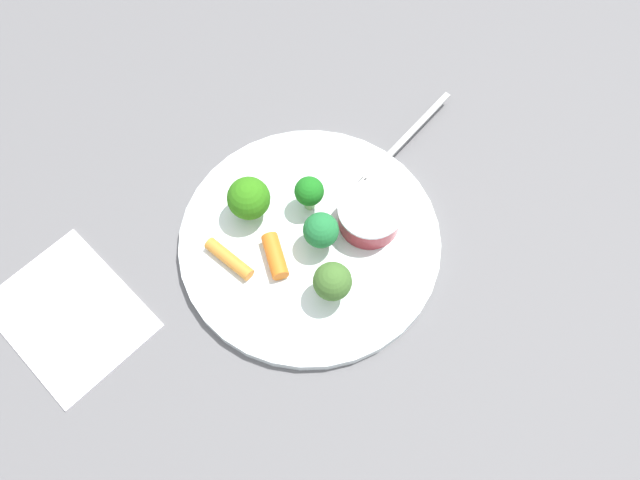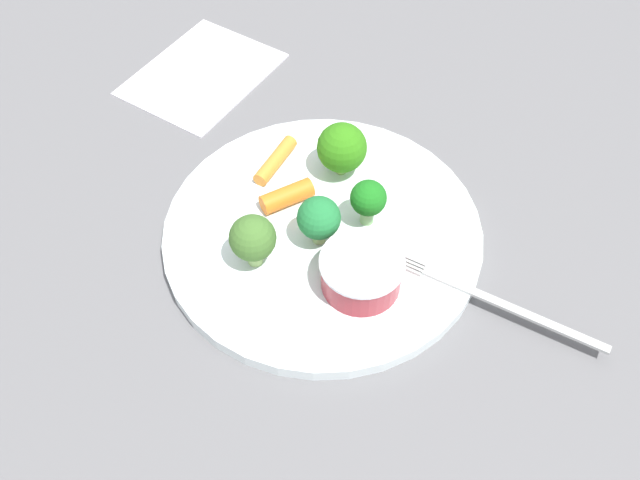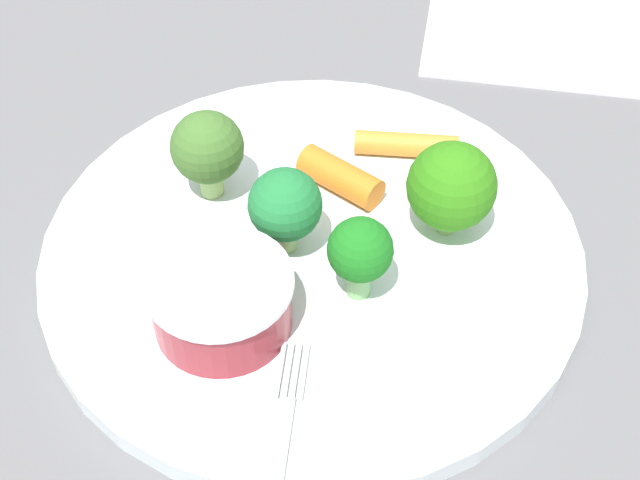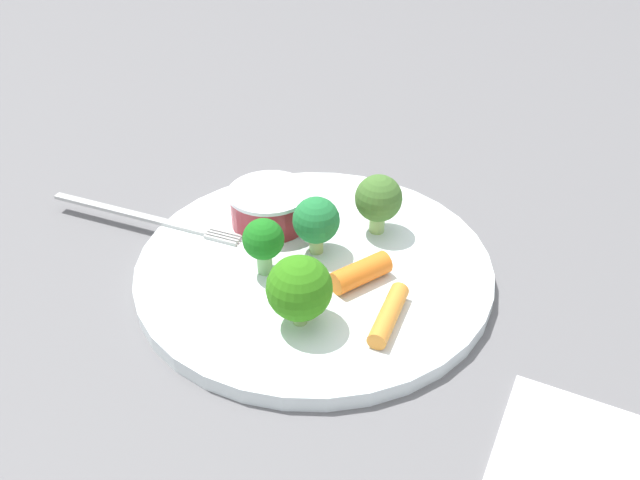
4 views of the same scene
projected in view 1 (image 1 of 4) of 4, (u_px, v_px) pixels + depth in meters
name	position (u px, v px, depth m)	size (l,w,h in m)	color
ground_plane	(310.00, 243.00, 0.64)	(2.40, 2.40, 0.00)	#605F61
plate	(310.00, 241.00, 0.63)	(0.26, 0.26, 0.01)	white
sauce_cup	(370.00, 216.00, 0.62)	(0.06, 0.06, 0.03)	maroon
broccoli_floret_0	(332.00, 282.00, 0.58)	(0.04, 0.04, 0.05)	#9AC36E
broccoli_floret_1	(321.00, 230.00, 0.60)	(0.04, 0.04, 0.05)	#97BA70
broccoli_floret_2	(249.00, 198.00, 0.62)	(0.04, 0.04, 0.05)	#8FBA64
broccoli_floret_3	(309.00, 192.00, 0.62)	(0.03, 0.03, 0.04)	#80BA73
carrot_stick_0	(275.00, 256.00, 0.61)	(0.02, 0.02, 0.05)	orange
carrot_stick_1	(229.00, 259.00, 0.61)	(0.01, 0.01, 0.06)	orange
fork	(399.00, 145.00, 0.68)	(0.05, 0.17, 0.00)	#B5B8B5
napkin	(70.00, 314.00, 0.60)	(0.15, 0.11, 0.00)	white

